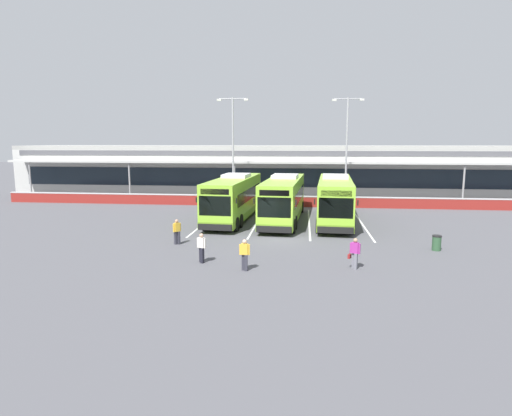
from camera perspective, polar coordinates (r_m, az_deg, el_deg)
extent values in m
plane|color=#4C4C51|center=(28.81, 3.10, -4.13)|extent=(200.00, 200.00, 0.00)
cube|color=#B7B7B2|center=(55.17, 4.79, 4.98)|extent=(70.00, 10.00, 5.50)
cube|color=#19232D|center=(50.20, 4.61, 4.08)|extent=(66.00, 0.08, 2.20)
cube|color=#4C4C51|center=(50.04, 4.65, 7.33)|extent=(68.00, 0.08, 0.60)
cube|color=beige|center=(48.60, 4.58, 6.17)|extent=(67.00, 3.00, 0.24)
cube|color=gray|center=(55.05, 4.83, 8.10)|extent=(70.00, 10.00, 0.50)
cylinder|color=#999999|center=(57.64, -28.08, 3.48)|extent=(0.20, 0.20, 4.20)
cylinder|color=#999999|center=(51.64, -16.64, 3.65)|extent=(0.20, 0.20, 4.20)
cylinder|color=#999999|center=(48.16, -2.91, 3.66)|extent=(0.20, 0.20, 4.20)
cylinder|color=#999999|center=(47.75, 11.97, 3.43)|extent=(0.20, 0.20, 4.20)
cylinder|color=#999999|center=(50.47, 26.14, 3.00)|extent=(0.20, 0.20, 4.20)
cube|color=maroon|center=(42.97, 4.25, 0.86)|extent=(60.00, 0.36, 1.00)
cube|color=#B2B2B2|center=(42.90, 4.26, 1.59)|extent=(60.00, 0.40, 0.10)
cube|color=#8CC633|center=(35.49, -2.99, 1.47)|extent=(3.26, 12.13, 3.19)
cube|color=olive|center=(35.68, -2.97, -0.63)|extent=(3.28, 12.15, 0.56)
cube|color=black|center=(35.84, -2.85, 1.93)|extent=(3.15, 9.74, 0.96)
cube|color=black|center=(29.75, -5.53, 0.28)|extent=(2.31, 0.24, 1.40)
cube|color=black|center=(29.61, -5.57, 2.19)|extent=(2.05, 0.20, 0.40)
cube|color=silver|center=(36.28, -2.66, 4.38)|extent=(2.21, 2.92, 0.28)
cube|color=black|center=(29.91, -5.55, -2.60)|extent=(2.46, 0.31, 0.44)
cube|color=black|center=(29.69, -2.66, 0.97)|extent=(0.09, 0.12, 0.36)
cube|color=black|center=(30.45, -8.01, 1.10)|extent=(0.09, 0.12, 0.36)
cylinder|color=black|center=(39.92, 0.17, 0.30)|extent=(0.38, 1.06, 1.04)
cylinder|color=black|center=(40.38, -3.18, 0.38)|extent=(0.38, 1.06, 1.04)
cylinder|color=black|center=(32.36, -2.16, -1.74)|extent=(0.38, 1.06, 1.04)
cylinder|color=black|center=(32.94, -6.23, -1.59)|extent=(0.38, 1.06, 1.04)
cylinder|color=black|center=(31.02, -2.70, -2.20)|extent=(0.38, 1.06, 1.04)
cylinder|color=black|center=(31.62, -6.93, -2.05)|extent=(0.38, 1.06, 1.04)
cube|color=#8CC633|center=(34.79, 3.73, 1.31)|extent=(3.26, 12.13, 3.19)
cube|color=olive|center=(34.99, 3.70, -0.82)|extent=(3.28, 12.15, 0.56)
cube|color=black|center=(35.16, 3.80, 1.79)|extent=(3.15, 9.74, 0.96)
cube|color=black|center=(28.92, 2.46, 0.06)|extent=(2.31, 0.24, 1.40)
cube|color=black|center=(28.78, 2.47, 2.03)|extent=(2.05, 0.20, 0.40)
cube|color=silver|center=(35.60, 3.93, 4.29)|extent=(2.21, 2.92, 0.28)
cube|color=black|center=(29.08, 2.41, -2.89)|extent=(2.46, 0.31, 0.44)
cube|color=black|center=(29.07, 5.40, 0.77)|extent=(0.09, 0.12, 0.36)
cube|color=black|center=(29.43, -0.26, 0.91)|extent=(0.09, 0.12, 0.36)
cylinder|color=black|center=(39.43, 6.15, 0.14)|extent=(0.38, 1.06, 1.04)
cylinder|color=black|center=(39.65, 2.71, 0.23)|extent=(0.38, 1.06, 1.04)
cylinder|color=black|center=(31.76, 5.22, -1.97)|extent=(0.38, 1.06, 1.04)
cylinder|color=black|center=(32.03, 0.96, -1.84)|extent=(0.38, 1.06, 1.04)
cylinder|color=black|center=(30.39, 5.01, -2.46)|extent=(0.38, 1.06, 1.04)
cylinder|color=black|center=(30.67, 0.55, -2.32)|extent=(0.38, 1.06, 1.04)
cube|color=#8CC633|center=(35.07, 10.57, 1.24)|extent=(3.26, 12.13, 3.19)
cube|color=olive|center=(35.27, 10.51, -0.88)|extent=(3.28, 12.15, 0.56)
cube|color=black|center=(35.44, 10.58, 1.71)|extent=(3.15, 9.74, 0.96)
cube|color=black|center=(29.16, 10.70, -0.01)|extent=(2.31, 0.24, 1.40)
cube|color=black|center=(29.02, 10.75, 1.94)|extent=(2.05, 0.20, 0.40)
cube|color=silver|center=(35.88, 10.63, 4.19)|extent=(2.21, 2.92, 0.28)
cube|color=black|center=(29.32, 10.62, -2.94)|extent=(2.46, 0.31, 0.44)
cube|color=black|center=(29.52, 13.53, 0.69)|extent=(0.09, 0.12, 0.36)
cube|color=black|center=(29.47, 7.88, 0.84)|extent=(0.09, 0.12, 0.36)
cylinder|color=black|center=(39.85, 12.17, 0.08)|extent=(0.38, 1.06, 1.04)
cylinder|color=black|center=(39.82, 8.73, 0.17)|extent=(0.38, 1.06, 1.04)
cylinder|color=black|center=(32.17, 12.69, -2.01)|extent=(0.38, 1.06, 1.04)
cylinder|color=black|center=(32.13, 8.43, -1.90)|extent=(0.38, 1.06, 1.04)
cylinder|color=black|center=(30.80, 12.81, -2.50)|extent=(0.38, 1.06, 1.04)
cylinder|color=black|center=(30.76, 8.36, -2.39)|extent=(0.38, 1.06, 1.04)
cube|color=silver|center=(35.53, -6.52, -1.68)|extent=(0.14, 13.00, 0.01)
cube|color=silver|center=(34.83, 0.23, -1.83)|extent=(0.14, 13.00, 0.01)
cube|color=silver|center=(34.64, 7.16, -1.96)|extent=(0.14, 13.00, 0.01)
cube|color=silver|center=(34.95, 14.06, -2.06)|extent=(0.14, 13.00, 0.01)
cube|color=slate|center=(22.62, 12.98, -6.89)|extent=(0.20, 0.22, 0.84)
cube|color=slate|center=(22.46, 13.28, -7.02)|extent=(0.20, 0.22, 0.84)
cube|color=#A32D89|center=(22.36, 13.19, -5.23)|extent=(0.40, 0.34, 0.56)
cube|color=#A32D89|center=(22.44, 12.65, -5.24)|extent=(0.12, 0.13, 0.54)
cube|color=#A32D89|center=(22.31, 13.73, -5.36)|extent=(0.12, 0.13, 0.54)
sphere|color=tan|center=(22.27, 13.23, -4.25)|extent=(0.22, 0.22, 0.22)
cube|color=maroon|center=(22.59, 12.46, -6.34)|extent=(0.22, 0.30, 0.22)
cylinder|color=maroon|center=(22.54, 12.48, -5.90)|extent=(0.02, 0.02, 0.16)
cube|color=black|center=(23.35, -7.39, -6.24)|extent=(0.19, 0.22, 0.84)
cube|color=black|center=(23.17, -7.22, -6.36)|extent=(0.19, 0.22, 0.84)
cube|color=silver|center=(23.09, -7.34, -4.62)|extent=(0.40, 0.32, 0.56)
cube|color=silver|center=(23.21, -7.79, -4.63)|extent=(0.12, 0.13, 0.54)
cube|color=silver|center=(22.97, -6.88, -4.75)|extent=(0.12, 0.13, 0.54)
sphere|color=tan|center=(23.00, -7.36, -3.68)|extent=(0.22, 0.22, 0.22)
cube|color=#33333D|center=(27.59, -10.76, -3.96)|extent=(0.23, 0.22, 0.84)
cube|color=#33333D|center=(27.57, -10.35, -3.96)|extent=(0.23, 0.22, 0.84)
cube|color=gold|center=(27.44, -10.59, -2.54)|extent=(0.39, 0.40, 0.56)
cube|color=gold|center=(27.33, -10.99, -2.65)|extent=(0.13, 0.13, 0.54)
cube|color=gold|center=(27.55, -10.20, -2.54)|extent=(0.13, 0.13, 0.54)
sphere|color=tan|center=(27.36, -10.62, -1.74)|extent=(0.22, 0.22, 0.22)
cube|color=#33333D|center=(21.79, -1.73, -7.28)|extent=(0.14, 0.18, 0.84)
cube|color=#33333D|center=(21.65, -1.35, -7.38)|extent=(0.14, 0.18, 0.84)
cube|color=gold|center=(21.53, -1.55, -5.54)|extent=(0.34, 0.22, 0.56)
cube|color=gold|center=(21.57, -2.13, -5.59)|extent=(0.09, 0.10, 0.54)
cube|color=gold|center=(21.51, -0.96, -5.63)|extent=(0.09, 0.10, 0.54)
sphere|color=#DBB293|center=(21.44, -1.55, -4.53)|extent=(0.22, 0.22, 0.22)
cylinder|color=#9E9EA3|center=(44.67, -3.11, 7.62)|extent=(0.20, 0.20, 11.00)
cylinder|color=#9E9EA3|center=(44.88, -3.16, 14.46)|extent=(2.80, 0.10, 0.10)
cube|color=silver|center=(45.12, -4.97, 14.28)|extent=(0.44, 0.28, 0.20)
cube|color=silver|center=(44.66, -1.33, 14.37)|extent=(0.44, 0.28, 0.20)
cylinder|color=#9E9EA3|center=(45.72, 12.07, 7.46)|extent=(0.20, 0.20, 11.00)
cylinder|color=#9E9EA3|center=(45.92, 12.29, 14.15)|extent=(2.80, 0.10, 0.10)
cube|color=silver|center=(45.80, 10.49, 14.09)|extent=(0.44, 0.28, 0.20)
cube|color=silver|center=(46.06, 14.07, 13.95)|extent=(0.44, 0.28, 0.20)
cylinder|color=#2D5133|center=(27.82, 23.11, -4.42)|extent=(0.52, 0.52, 0.85)
cylinder|color=black|center=(27.72, 23.17, -3.48)|extent=(0.54, 0.54, 0.08)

